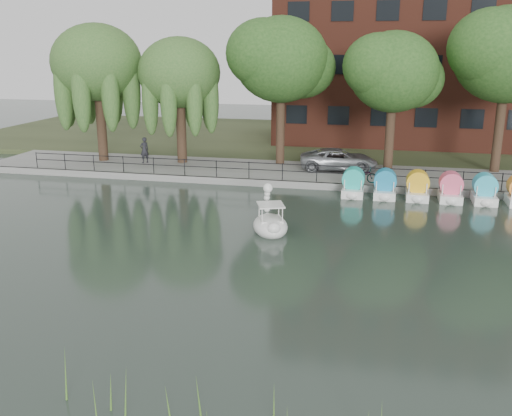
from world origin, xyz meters
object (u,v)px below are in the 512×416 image
(minivan, at_px, (339,158))
(pedestrian, at_px, (144,148))
(swan_boat, at_px, (270,222))
(bicycle, at_px, (362,174))

(minivan, bearing_deg, pedestrian, 85.04)
(swan_boat, bearing_deg, bicycle, 47.67)
(minivan, height_order, pedestrian, pedestrian)
(bicycle, xyz_separation_m, swan_boat, (-3.61, -8.74, -0.46))
(pedestrian, height_order, swan_boat, pedestrian)
(minivan, relative_size, bicycle, 3.21)
(pedestrian, relative_size, swan_boat, 0.72)
(minivan, xyz_separation_m, pedestrian, (-12.83, -0.56, 0.22))
(minivan, height_order, bicycle, minivan)
(minivan, xyz_separation_m, swan_boat, (-2.01, -11.95, -0.72))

